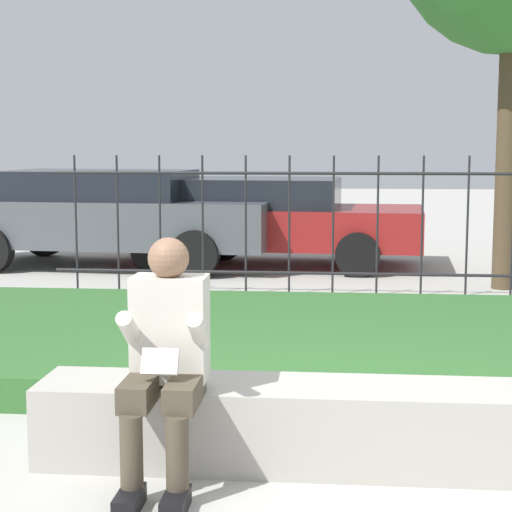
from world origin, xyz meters
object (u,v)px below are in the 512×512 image
car_parked_left (110,214)px  car_parked_center (261,218)px  stone_bench (307,430)px  person_seated_reader (166,352)px

car_parked_left → car_parked_center: 2.14m
stone_bench → car_parked_left: bearing=112.4°
car_parked_center → person_seated_reader: bearing=-84.3°
person_seated_reader → stone_bench: bearing=22.5°
stone_bench → car_parked_left: 8.02m
person_seated_reader → car_parked_left: size_ratio=0.26×
stone_bench → car_parked_left: (-3.05, 7.40, 0.54)m
stone_bench → person_seated_reader: person_seated_reader is taller
person_seated_reader → car_parked_left: (-2.36, 7.69, 0.06)m
car_parked_left → car_parked_center: (2.12, 0.30, -0.06)m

